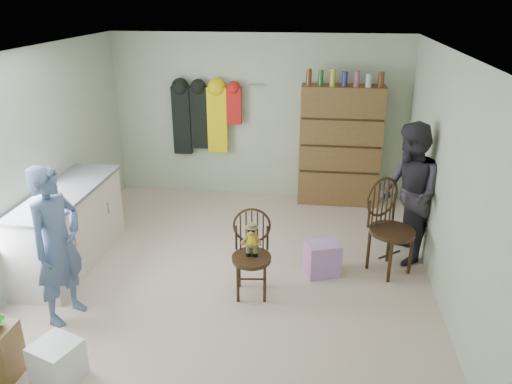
# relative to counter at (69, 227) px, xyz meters

# --- Properties ---
(ground_plane) EXTENTS (5.00, 5.00, 0.00)m
(ground_plane) POSITION_rel_counter_xyz_m (1.95, 0.00, -0.47)
(ground_plane) COLOR beige
(ground_plane) RESTS_ON ground
(room_walls) EXTENTS (5.00, 5.00, 5.00)m
(room_walls) POSITION_rel_counter_xyz_m (1.95, 0.53, 1.11)
(room_walls) COLOR beige
(room_walls) RESTS_ON ground
(counter) EXTENTS (0.64, 1.86, 0.94)m
(counter) POSITION_rel_counter_xyz_m (0.00, 0.00, 0.00)
(counter) COLOR silver
(counter) RESTS_ON ground
(plastic_tub) EXTENTS (0.45, 0.44, 0.34)m
(plastic_tub) POSITION_rel_counter_xyz_m (0.77, -1.85, -0.30)
(plastic_tub) COLOR white
(plastic_tub) RESTS_ON ground
(chair_front) EXTENTS (0.46, 0.46, 0.95)m
(chair_front) POSITION_rel_counter_xyz_m (2.22, -0.36, 0.07)
(chair_front) COLOR black
(chair_front) RESTS_ON ground
(chair_far) EXTENTS (0.69, 0.69, 1.11)m
(chair_far) POSITION_rel_counter_xyz_m (3.71, 0.32, 0.13)
(chair_far) COLOR black
(chair_far) RESTS_ON ground
(striped_bag) EXTENTS (0.45, 0.40, 0.39)m
(striped_bag) POSITION_rel_counter_xyz_m (2.98, 0.12, -0.28)
(striped_bag) COLOR pink
(striped_bag) RESTS_ON ground
(person_left) EXTENTS (0.53, 0.67, 1.60)m
(person_left) POSITION_rel_counter_xyz_m (0.44, -1.02, 0.33)
(person_left) COLOR #495E86
(person_left) RESTS_ON ground
(person_right) EXTENTS (0.74, 0.90, 1.69)m
(person_right) POSITION_rel_counter_xyz_m (3.95, 0.62, 0.37)
(person_right) COLOR #2D2B33
(person_right) RESTS_ON ground
(dresser) EXTENTS (1.20, 0.39, 2.04)m
(dresser) POSITION_rel_counter_xyz_m (3.20, 2.30, 0.44)
(dresser) COLOR brown
(dresser) RESTS_ON ground
(coat_rack) EXTENTS (1.42, 0.12, 1.09)m
(coat_rack) POSITION_rel_counter_xyz_m (1.12, 2.38, 0.78)
(coat_rack) COLOR #99999E
(coat_rack) RESTS_ON ground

